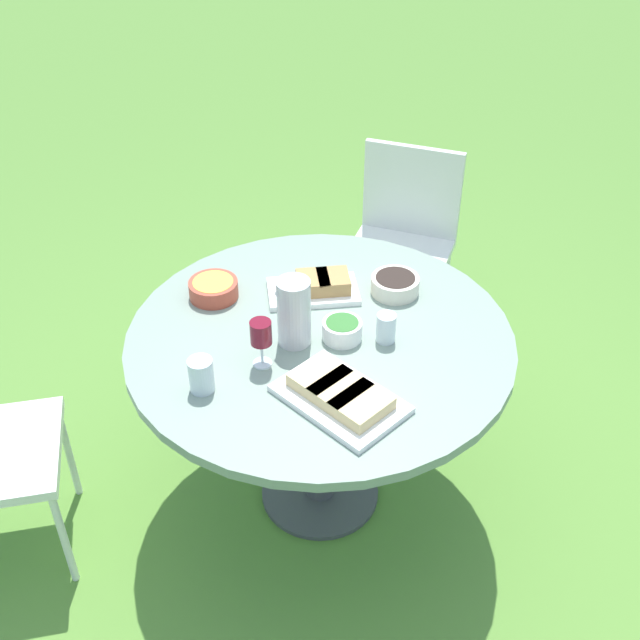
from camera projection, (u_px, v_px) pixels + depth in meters
name	position (u px, v px, depth m)	size (l,w,h in m)	color
ground_plane	(320.00, 493.00, 3.05)	(40.00, 40.00, 0.00)	#5B8C38
dining_table	(320.00, 360.00, 2.65)	(1.26, 1.26, 0.77)	#4C4C51
chair_near_left	(403.00, 233.00, 3.57)	(0.61, 0.61, 0.89)	silver
water_pitcher	(294.00, 312.00, 2.49)	(0.11, 0.11, 0.23)	silver
wine_glass	(261.00, 335.00, 2.40)	(0.07, 0.07, 0.16)	silver
platter_bread_main	(340.00, 395.00, 2.32)	(0.36, 0.43, 0.06)	white
platter_charcuterie	(318.00, 286.00, 2.75)	(0.35, 0.26, 0.07)	white
bowl_fries	(213.00, 288.00, 2.73)	(0.17, 0.17, 0.06)	#B74733
bowl_salad	(342.00, 329.00, 2.55)	(0.13, 0.13, 0.06)	white
bowl_olives	(395.00, 284.00, 2.76)	(0.17, 0.17, 0.06)	beige
cup_water_near	(386.00, 328.00, 2.53)	(0.06, 0.06, 0.10)	silver
cup_water_far	(201.00, 375.00, 2.34)	(0.08, 0.08, 0.11)	silver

